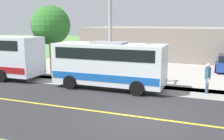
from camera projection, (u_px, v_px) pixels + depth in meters
The scene contains 10 objects.
ground_plane at pixel (140, 117), 11.93m from camera, with size 120.00×120.00×0.00m, color #548442.
road_surface at pixel (140, 117), 11.93m from camera, with size 8.00×100.00×0.01m, color #28282B.
sidewalk at pixel (161, 90), 16.71m from camera, with size 2.40×100.00×0.01m, color gray.
parking_lot_surface at pixel (211, 73), 22.28m from camera, with size 14.00×36.00×0.01m, color #9E9991.
road_centre_line at pixel (140, 117), 11.93m from camera, with size 0.16×100.00×0.00m, color gold.
shuttle_bus_front at pixel (109, 63), 16.90m from camera, with size 2.64×7.29×3.02m.
pedestrian_waiting at pixel (208, 77), 15.75m from camera, with size 0.72×0.34×1.83m.
street_light_pole at pixel (110, 21), 16.80m from camera, with size 1.97×0.24×7.81m.
tree_curbside at pixel (51, 25), 21.33m from camera, with size 3.20×3.20×5.60m.
commercial_building at pixel (183, 43), 31.39m from camera, with size 10.00×22.64×3.58m, color gray.
Camera 1 is at (11.05, 2.85, 4.29)m, focal length 41.99 mm.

